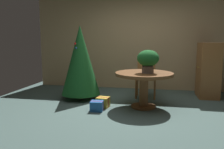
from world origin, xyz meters
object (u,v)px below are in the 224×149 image
object	(u,v)px
round_dining_table	(144,80)
holiday_tree	(80,60)
gift_box_blue	(97,106)
wooden_chair_far	(146,74)
gift_box_gold	(103,102)
flower_vase	(148,59)
wooden_cabinet	(208,70)

from	to	relation	value
round_dining_table	holiday_tree	distance (m)	1.58
round_dining_table	gift_box_blue	xyz separation A→B (m)	(-0.88, -0.41, -0.47)
wooden_chair_far	gift_box_gold	distance (m)	1.41
flower_vase	wooden_chair_far	xyz separation A→B (m)	(-0.08, 0.98, -0.44)
holiday_tree	gift_box_blue	xyz separation A→B (m)	(0.60, -0.84, -0.81)
flower_vase	gift_box_blue	distance (m)	1.35
wooden_chair_far	gift_box_gold	world-z (taller)	wooden_chair_far
wooden_chair_far	wooden_cabinet	distance (m)	1.49
gift_box_blue	gift_box_gold	world-z (taller)	gift_box_gold
round_dining_table	wooden_chair_far	distance (m)	0.91
wooden_chair_far	holiday_tree	distance (m)	1.60
wooden_chair_far	gift_box_gold	size ratio (longest dim) A/B	3.59
wooden_chair_far	gift_box_blue	xyz separation A→B (m)	(-0.88, -1.33, -0.45)
holiday_tree	wooden_cabinet	bearing A→B (deg)	14.34
round_dining_table	gift_box_gold	size ratio (longest dim) A/B	4.30
holiday_tree	gift_box_blue	size ratio (longest dim) A/B	6.63
round_dining_table	holiday_tree	bearing A→B (deg)	163.93
gift_box_gold	wooden_cabinet	bearing A→B (deg)	30.21
flower_vase	holiday_tree	xyz separation A→B (m)	(-1.56, 0.49, -0.08)
round_dining_table	gift_box_blue	distance (m)	1.08
flower_vase	wooden_cabinet	bearing A→B (deg)	42.00
wooden_chair_far	wooden_cabinet	bearing A→B (deg)	10.34
wooden_cabinet	gift_box_gold	bearing A→B (deg)	-149.79
gift_box_blue	gift_box_gold	xyz separation A→B (m)	(0.06, 0.27, 0.01)
round_dining_table	gift_box_gold	distance (m)	0.95
gift_box_blue	gift_box_gold	distance (m)	0.27
wooden_chair_far	gift_box_blue	world-z (taller)	wooden_chair_far
round_dining_table	wooden_cabinet	size ratio (longest dim) A/B	0.89
round_dining_table	gift_box_gold	bearing A→B (deg)	-169.83
round_dining_table	wooden_chair_far	size ratio (longest dim) A/B	1.20
wooden_cabinet	holiday_tree	bearing A→B (deg)	-165.66
flower_vase	gift_box_gold	size ratio (longest dim) A/B	1.69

